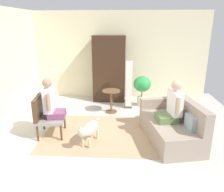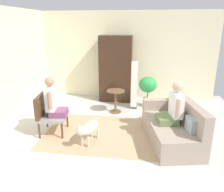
% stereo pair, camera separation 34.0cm
% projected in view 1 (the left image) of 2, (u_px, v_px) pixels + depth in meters
% --- Properties ---
extents(ground_plane, '(6.73, 6.73, 0.00)m').
position_uv_depth(ground_plane, '(110.00, 134.00, 5.05)').
color(ground_plane, beige).
extents(back_wall, '(5.94, 0.12, 2.81)m').
position_uv_depth(back_wall, '(116.00, 56.00, 7.33)').
color(back_wall, beige).
rests_on(back_wall, ground).
extents(area_rug, '(3.20, 1.96, 0.01)m').
position_uv_depth(area_rug, '(115.00, 133.00, 5.08)').
color(area_rug, tan).
rests_on(area_rug, ground).
extents(couch, '(1.21, 1.85, 0.90)m').
position_uv_depth(couch, '(172.00, 125.00, 4.78)').
color(couch, gray).
rests_on(couch, ground).
extents(armchair, '(0.68, 0.75, 0.91)m').
position_uv_depth(armchair, '(45.00, 113.00, 4.89)').
color(armchair, '#4C331E').
rests_on(armchair, ground).
extents(person_on_couch, '(0.53, 0.56, 0.89)m').
position_uv_depth(person_on_couch, '(172.00, 105.00, 4.60)').
color(person_on_couch, '#617645').
extents(person_on_armchair, '(0.47, 0.53, 0.89)m').
position_uv_depth(person_on_armchair, '(51.00, 102.00, 4.82)').
color(person_on_armchair, '#7D4268').
extents(round_end_table, '(0.50, 0.50, 0.64)m').
position_uv_depth(round_end_table, '(111.00, 98.00, 6.22)').
color(round_end_table, brown).
rests_on(round_end_table, ground).
extents(dog, '(0.40, 0.88, 0.53)m').
position_uv_depth(dog, '(89.00, 129.00, 4.56)').
color(dog, beige).
rests_on(dog, ground).
extents(potted_plant, '(0.52, 0.52, 0.92)m').
position_uv_depth(potted_plant, '(142.00, 86.00, 6.67)').
color(potted_plant, beige).
rests_on(potted_plant, ground).
extents(column_lamp, '(0.20, 0.20, 1.39)m').
position_uv_depth(column_lamp, '(129.00, 85.00, 6.49)').
color(column_lamp, '#4C4742').
rests_on(column_lamp, ground).
extents(armoire_cabinet, '(1.01, 0.56, 2.07)m').
position_uv_depth(armoire_cabinet, '(109.00, 69.00, 7.07)').
color(armoire_cabinet, '#382316').
rests_on(armoire_cabinet, ground).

